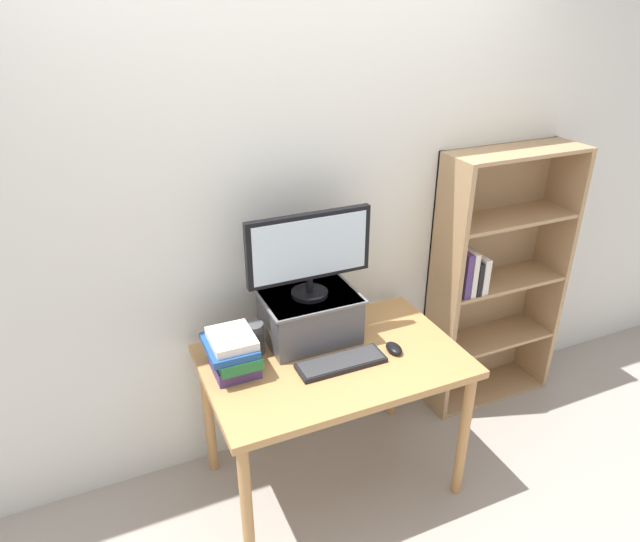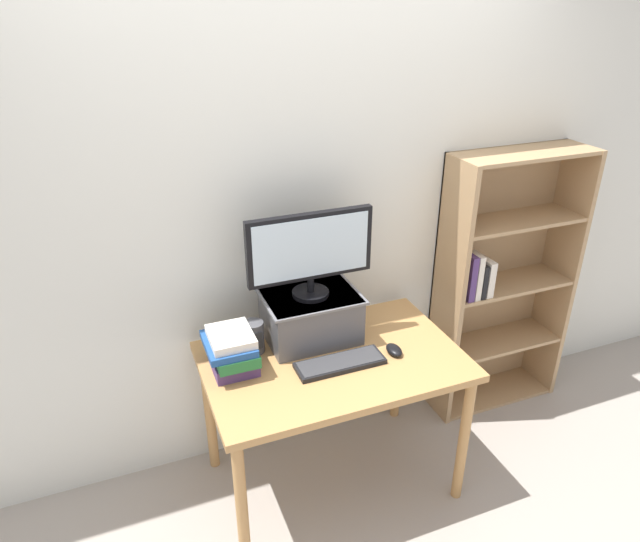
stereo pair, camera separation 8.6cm
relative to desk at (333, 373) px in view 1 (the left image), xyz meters
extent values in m
plane|color=#9E9389|center=(0.00, 0.00, -0.66)|extent=(12.00, 12.00, 0.00)
cube|color=silver|center=(0.00, 0.46, 0.64)|extent=(7.00, 0.08, 2.60)
cube|color=#B7844C|center=(0.00, 0.00, 0.07)|extent=(1.17, 0.74, 0.04)
cylinder|color=#B7844C|center=(-0.53, -0.32, -0.30)|extent=(0.05, 0.05, 0.71)
cylinder|color=#B7844C|center=(0.53, -0.32, -0.30)|extent=(0.05, 0.05, 0.71)
cylinder|color=#B7844C|center=(-0.53, 0.32, -0.30)|extent=(0.05, 0.05, 0.71)
cylinder|color=#B7844C|center=(0.53, 0.32, -0.30)|extent=(0.05, 0.05, 0.71)
cube|color=tan|center=(0.78, 0.28, 0.10)|extent=(0.03, 0.28, 1.52)
cube|color=tan|center=(1.53, 0.28, 0.10)|extent=(0.03, 0.28, 1.52)
cube|color=tan|center=(1.16, 0.41, 0.10)|extent=(0.78, 0.01, 1.52)
cube|color=tan|center=(1.16, 0.28, -0.65)|extent=(0.72, 0.27, 0.02)
cube|color=tan|center=(1.16, 0.28, -0.27)|extent=(0.72, 0.27, 0.02)
cube|color=tan|center=(1.16, 0.28, 0.11)|extent=(0.72, 0.27, 0.02)
cube|color=tan|center=(1.16, 0.28, 0.49)|extent=(0.72, 0.27, 0.02)
cube|color=tan|center=(1.16, 0.28, 0.85)|extent=(0.72, 0.27, 0.02)
cube|color=#4C336B|center=(0.85, 0.25, 0.25)|extent=(0.04, 0.20, 0.25)
cube|color=silver|center=(0.89, 0.25, 0.24)|extent=(0.03, 0.20, 0.25)
cube|color=black|center=(0.92, 0.25, 0.21)|extent=(0.03, 0.20, 0.19)
cube|color=silver|center=(0.96, 0.25, 0.22)|extent=(0.04, 0.20, 0.20)
cube|color=#515156|center=(-0.03, 0.20, 0.20)|extent=(0.42, 0.31, 0.23)
cube|color=slate|center=(-0.03, 0.20, 0.31)|extent=(0.45, 0.33, 0.01)
cylinder|color=black|center=(-0.03, 0.20, 0.33)|extent=(0.17, 0.17, 0.02)
cylinder|color=black|center=(-0.03, 0.20, 0.37)|extent=(0.03, 0.03, 0.07)
cube|color=black|center=(-0.03, 0.20, 0.56)|extent=(0.59, 0.04, 0.31)
cube|color=silver|center=(-0.03, 0.18, 0.56)|extent=(0.54, 0.00, 0.28)
cube|color=black|center=(0.01, -0.06, 0.10)|extent=(0.40, 0.13, 0.02)
cube|color=#333335|center=(0.01, -0.06, 0.11)|extent=(0.38, 0.12, 0.00)
ellipsoid|color=black|center=(0.27, -0.07, 0.11)|extent=(0.06, 0.10, 0.04)
cube|color=#4C336B|center=(-0.44, 0.09, 0.12)|extent=(0.19, 0.21, 0.06)
cube|color=#236B38|center=(-0.43, 0.08, 0.18)|extent=(0.18, 0.25, 0.05)
cube|color=navy|center=(-0.45, 0.09, 0.22)|extent=(0.20, 0.26, 0.03)
cube|color=silver|center=(-0.44, 0.09, 0.26)|extent=(0.18, 0.22, 0.04)
cylinder|color=#4C4C51|center=(-0.32, 0.18, 0.16)|extent=(0.09, 0.09, 0.15)
cube|color=#2D2D30|center=(-0.32, 0.14, 0.17)|extent=(0.06, 0.00, 0.09)
camera|label=1|loc=(-0.92, -1.93, 1.59)|focal=32.00mm
camera|label=2|loc=(-0.84, -1.97, 1.59)|focal=32.00mm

